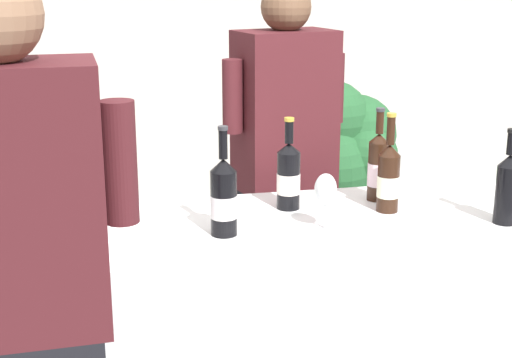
{
  "coord_description": "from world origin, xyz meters",
  "views": [
    {
      "loc": [
        -0.54,
        -2.27,
        1.75
      ],
      "look_at": [
        -0.07,
        0.0,
        1.08
      ],
      "focal_mm": 52.37,
      "sensor_mm": 36.0,
      "label": 1
    }
  ],
  "objects_px": {
    "wine_bottle_4": "(224,197)",
    "wine_bottle_5": "(508,187)",
    "wine_glass": "(326,191)",
    "person_server": "(284,193)",
    "potted_shrub": "(341,156)",
    "wine_bottle_0": "(289,176)",
    "ice_bucket": "(65,191)",
    "wine_bottle_2": "(378,167)",
    "person_guest": "(23,357)",
    "wine_bottle_3": "(388,178)"
  },
  "relations": [
    {
      "from": "wine_bottle_4",
      "to": "wine_glass",
      "type": "bearing_deg",
      "value": -3.38
    },
    {
      "from": "wine_bottle_0",
      "to": "wine_bottle_4",
      "type": "height_order",
      "value": "wine_bottle_4"
    },
    {
      "from": "person_server",
      "to": "potted_shrub",
      "type": "bearing_deg",
      "value": 53.04
    },
    {
      "from": "person_guest",
      "to": "potted_shrub",
      "type": "xyz_separation_m",
      "value": [
        1.39,
        1.85,
        -0.04
      ]
    },
    {
      "from": "person_server",
      "to": "person_guest",
      "type": "bearing_deg",
      "value": -126.9
    },
    {
      "from": "wine_glass",
      "to": "person_server",
      "type": "bearing_deg",
      "value": 86.11
    },
    {
      "from": "wine_bottle_3",
      "to": "wine_bottle_4",
      "type": "relative_size",
      "value": 0.98
    },
    {
      "from": "ice_bucket",
      "to": "person_guest",
      "type": "height_order",
      "value": "person_guest"
    },
    {
      "from": "wine_bottle_2",
      "to": "person_server",
      "type": "relative_size",
      "value": 0.2
    },
    {
      "from": "wine_bottle_4",
      "to": "person_server",
      "type": "relative_size",
      "value": 0.21
    },
    {
      "from": "wine_bottle_2",
      "to": "wine_bottle_5",
      "type": "xyz_separation_m",
      "value": [
        0.32,
        -0.33,
        0.0
      ]
    },
    {
      "from": "wine_bottle_2",
      "to": "ice_bucket",
      "type": "height_order",
      "value": "wine_bottle_2"
    },
    {
      "from": "wine_bottle_4",
      "to": "ice_bucket",
      "type": "bearing_deg",
      "value": 154.24
    },
    {
      "from": "wine_bottle_0",
      "to": "wine_bottle_2",
      "type": "height_order",
      "value": "wine_bottle_2"
    },
    {
      "from": "wine_bottle_3",
      "to": "wine_bottle_5",
      "type": "bearing_deg",
      "value": -30.74
    },
    {
      "from": "wine_bottle_2",
      "to": "wine_bottle_4",
      "type": "xyz_separation_m",
      "value": [
        -0.6,
        -0.24,
        -0.0
      ]
    },
    {
      "from": "wine_glass",
      "to": "wine_bottle_5",
      "type": "bearing_deg",
      "value": -6.09
    },
    {
      "from": "wine_bottle_4",
      "to": "person_server",
      "type": "distance_m",
      "value": 0.84
    },
    {
      "from": "wine_bottle_0",
      "to": "ice_bucket",
      "type": "distance_m",
      "value": 0.75
    },
    {
      "from": "wine_bottle_3",
      "to": "person_guest",
      "type": "distance_m",
      "value": 1.34
    },
    {
      "from": "wine_bottle_4",
      "to": "wine_bottle_0",
      "type": "bearing_deg",
      "value": 39.19
    },
    {
      "from": "wine_glass",
      "to": "potted_shrub",
      "type": "distance_m",
      "value": 1.44
    },
    {
      "from": "wine_bottle_4",
      "to": "wine_glass",
      "type": "relative_size",
      "value": 1.88
    },
    {
      "from": "wine_bottle_3",
      "to": "wine_glass",
      "type": "relative_size",
      "value": 1.85
    },
    {
      "from": "potted_shrub",
      "to": "wine_bottle_5",
      "type": "bearing_deg",
      "value": -85.73
    },
    {
      "from": "wine_glass",
      "to": "person_guest",
      "type": "xyz_separation_m",
      "value": [
        -0.89,
        -0.52,
        -0.2
      ]
    },
    {
      "from": "wine_bottle_3",
      "to": "ice_bucket",
      "type": "relative_size",
      "value": 1.69
    },
    {
      "from": "wine_bottle_5",
      "to": "ice_bucket",
      "type": "distance_m",
      "value": 1.45
    },
    {
      "from": "wine_bottle_3",
      "to": "person_guest",
      "type": "xyz_separation_m",
      "value": [
        -1.16,
        -0.65,
        -0.19
      ]
    },
    {
      "from": "wine_bottle_5",
      "to": "person_server",
      "type": "bearing_deg",
      "value": 124.31
    },
    {
      "from": "wine_bottle_0",
      "to": "ice_bucket",
      "type": "relative_size",
      "value": 1.59
    },
    {
      "from": "person_server",
      "to": "person_guest",
      "type": "relative_size",
      "value": 0.96
    },
    {
      "from": "wine_bottle_2",
      "to": "person_guest",
      "type": "xyz_separation_m",
      "value": [
        -1.17,
        -0.78,
        -0.19
      ]
    },
    {
      "from": "wine_bottle_2",
      "to": "person_server",
      "type": "xyz_separation_m",
      "value": [
        -0.23,
        0.48,
        -0.23
      ]
    },
    {
      "from": "wine_bottle_2",
      "to": "potted_shrub",
      "type": "xyz_separation_m",
      "value": [
        0.22,
        1.07,
        -0.23
      ]
    },
    {
      "from": "wine_bottle_2",
      "to": "wine_glass",
      "type": "distance_m",
      "value": 0.38
    },
    {
      "from": "wine_bottle_2",
      "to": "wine_bottle_5",
      "type": "distance_m",
      "value": 0.46
    },
    {
      "from": "wine_bottle_3",
      "to": "wine_glass",
      "type": "bearing_deg",
      "value": -153.24
    },
    {
      "from": "wine_bottle_5",
      "to": "potted_shrub",
      "type": "xyz_separation_m",
      "value": [
        -0.1,
        1.39,
        -0.24
      ]
    },
    {
      "from": "ice_bucket",
      "to": "person_server",
      "type": "relative_size",
      "value": 0.12
    },
    {
      "from": "wine_bottle_2",
      "to": "potted_shrub",
      "type": "height_order",
      "value": "wine_bottle_2"
    },
    {
      "from": "wine_bottle_2",
      "to": "wine_glass",
      "type": "relative_size",
      "value": 1.82
    },
    {
      "from": "wine_bottle_0",
      "to": "wine_bottle_5",
      "type": "distance_m",
      "value": 0.72
    },
    {
      "from": "wine_glass",
      "to": "wine_bottle_3",
      "type": "bearing_deg",
      "value": 26.76
    },
    {
      "from": "ice_bucket",
      "to": "person_server",
      "type": "bearing_deg",
      "value": 29.27
    },
    {
      "from": "wine_bottle_0",
      "to": "wine_bottle_2",
      "type": "distance_m",
      "value": 0.34
    },
    {
      "from": "wine_bottle_4",
      "to": "wine_bottle_5",
      "type": "relative_size",
      "value": 1.1
    },
    {
      "from": "wine_bottle_0",
      "to": "wine_bottle_5",
      "type": "height_order",
      "value": "wine_bottle_0"
    },
    {
      "from": "wine_bottle_0",
      "to": "ice_bucket",
      "type": "height_order",
      "value": "wine_bottle_0"
    },
    {
      "from": "wine_glass",
      "to": "person_server",
      "type": "height_order",
      "value": "person_server"
    }
  ]
}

